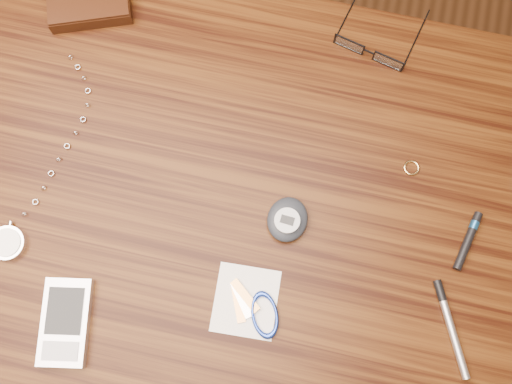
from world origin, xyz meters
TOP-DOWN VIEW (x-y plane):
  - ground at (0.00, 0.00)m, footprint 3.80×3.80m
  - desk at (0.00, 0.00)m, footprint 1.00×0.70m
  - eyeglasses at (0.18, 0.28)m, footprint 0.13×0.13m
  - gold_ring at (0.27, 0.12)m, footprint 0.03×0.03m
  - pocket_watch at (-0.24, -0.10)m, footprint 0.07×0.31m
  - pda_phone at (-0.13, -0.19)m, footprint 0.08×0.12m
  - pedometer at (0.12, 0.00)m, footprint 0.06×0.07m
  - notepad_keys at (0.10, -0.12)m, footprint 0.11×0.10m
  - silver_pen at (0.35, -0.08)m, footprint 0.06×0.12m
  - black_blue_pen at (0.36, 0.03)m, footprint 0.03×0.08m

SIDE VIEW (x-z plane):
  - ground at x=0.00m, z-range 0.00..0.00m
  - desk at x=0.00m, z-range 0.27..1.02m
  - gold_ring at x=0.27m, z-range 0.75..0.75m
  - notepad_keys at x=0.10m, z-range 0.75..0.76m
  - silver_pen at x=0.35m, z-range 0.75..0.76m
  - black_blue_pen at x=0.36m, z-range 0.75..0.76m
  - pocket_watch at x=-0.24m, z-range 0.75..0.76m
  - pda_phone at x=-0.13m, z-range 0.75..0.77m
  - eyeglasses at x=0.18m, z-range 0.75..0.77m
  - pedometer at x=0.12m, z-range 0.75..0.77m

